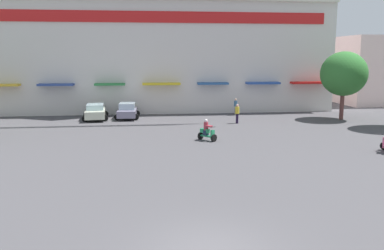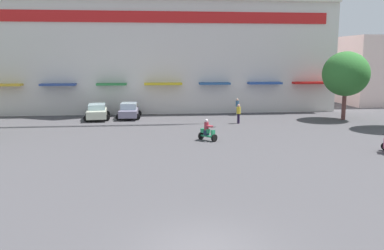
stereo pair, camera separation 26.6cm
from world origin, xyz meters
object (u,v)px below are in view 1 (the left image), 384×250
object	(u,v)px
parked_car_1	(127,111)
plaza_tree_1	(344,74)
pedestrian_0	(236,106)
pedestrian_1	(237,112)
scooter_rider_0	(207,132)
parked_car_0	(95,112)

from	to	relation	value
parked_car_1	plaza_tree_1	bearing A→B (deg)	-8.07
pedestrian_0	pedestrian_1	xyz separation A→B (m)	(-0.95, -4.92, 0.00)
parked_car_1	pedestrian_0	distance (m)	10.83
pedestrian_1	pedestrian_0	bearing A→B (deg)	79.05
scooter_rider_0	pedestrian_1	bearing A→B (deg)	61.72
scooter_rider_0	parked_car_0	bearing A→B (deg)	129.88
plaza_tree_1	parked_car_1	bearing A→B (deg)	171.93
pedestrian_0	pedestrian_1	distance (m)	5.01
scooter_rider_0	pedestrian_1	world-z (taller)	pedestrian_1
pedestrian_1	parked_car_1	bearing A→B (deg)	157.58
parked_car_0	pedestrian_1	xyz separation A→B (m)	(12.82, -3.77, 0.24)
parked_car_0	parked_car_1	world-z (taller)	parked_car_1
parked_car_0	pedestrian_1	world-z (taller)	pedestrian_1
plaza_tree_1	parked_car_0	world-z (taller)	plaza_tree_1
plaza_tree_1	parked_car_0	distance (m)	23.58
parked_car_0	parked_car_1	bearing A→B (deg)	5.56
parked_car_0	pedestrian_1	size ratio (longest dim) A/B	2.63
parked_car_0	scooter_rider_0	size ratio (longest dim) A/B	2.94
parked_car_1	pedestrian_1	distance (m)	10.65
parked_car_0	scooter_rider_0	world-z (taller)	scooter_rider_0
pedestrian_0	plaza_tree_1	bearing A→B (deg)	-21.62
parked_car_0	parked_car_1	xyz separation A→B (m)	(2.98, 0.29, 0.00)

